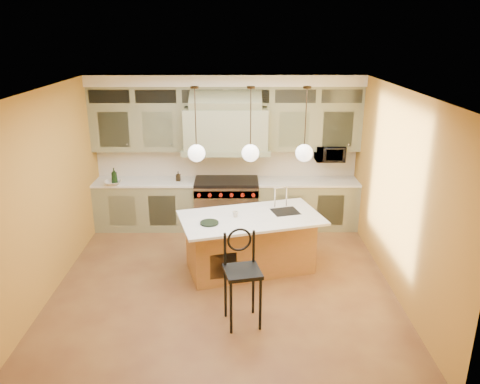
{
  "coord_description": "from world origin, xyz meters",
  "views": [
    {
      "loc": [
        0.2,
        -6.29,
        3.66
      ],
      "look_at": [
        0.25,
        0.7,
        1.22
      ],
      "focal_mm": 35.0,
      "sensor_mm": 36.0,
      "label": 1
    }
  ],
  "objects_px": {
    "range": "(227,203)",
    "counter_stool": "(242,272)",
    "kitchen_island": "(250,242)",
    "microwave": "(330,153)"
  },
  "relations": [
    {
      "from": "range",
      "to": "kitchen_island",
      "type": "height_order",
      "value": "kitchen_island"
    },
    {
      "from": "range",
      "to": "counter_stool",
      "type": "distance_m",
      "value": 3.17
    },
    {
      "from": "range",
      "to": "microwave",
      "type": "distance_m",
      "value": 2.18
    },
    {
      "from": "kitchen_island",
      "to": "counter_stool",
      "type": "xyz_separation_m",
      "value": [
        -0.14,
        -1.45,
        0.26
      ]
    },
    {
      "from": "kitchen_island",
      "to": "counter_stool",
      "type": "bearing_deg",
      "value": -111.19
    },
    {
      "from": "kitchen_island",
      "to": "microwave",
      "type": "height_order",
      "value": "microwave"
    },
    {
      "from": "kitchen_island",
      "to": "range",
      "type": "bearing_deg",
      "value": 87.95
    },
    {
      "from": "kitchen_island",
      "to": "counter_stool",
      "type": "distance_m",
      "value": 1.48
    },
    {
      "from": "range",
      "to": "counter_stool",
      "type": "relative_size",
      "value": 0.94
    },
    {
      "from": "counter_stool",
      "to": "microwave",
      "type": "height_order",
      "value": "microwave"
    }
  ]
}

